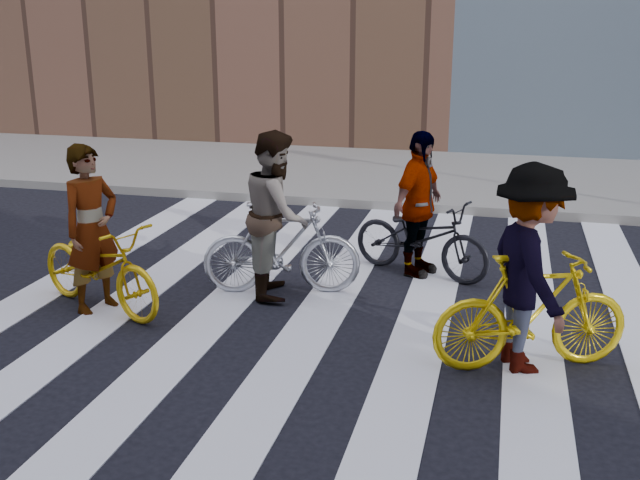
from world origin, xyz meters
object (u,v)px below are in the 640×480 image
at_px(bike_yellow_left, 99,266).
at_px(bike_silver_mid, 282,248).
at_px(rider_left, 92,229).
at_px(bike_yellow_right, 532,312).
at_px(rider_right, 529,269).
at_px(rider_rear, 418,204).
at_px(bike_dark_rear, 421,238).
at_px(rider_mid, 277,214).

bearing_deg(bike_yellow_left, bike_silver_mid, -38.24).
bearing_deg(rider_left, bike_yellow_right, -71.11).
xyz_separation_m(bike_yellow_left, bike_yellow_right, (4.49, -0.34, 0.05)).
bearing_deg(rider_right, rider_rear, 7.10).
bearing_deg(rider_rear, bike_yellow_left, 143.35).
height_order(bike_yellow_right, rider_right, rider_right).
bearing_deg(bike_silver_mid, bike_dark_rear, -68.95).
height_order(bike_dark_rear, rider_mid, rider_mid).
height_order(rider_right, rider_rear, rider_right).
xyz_separation_m(bike_dark_rear, rider_mid, (-1.52, -1.03, 0.47)).
bearing_deg(rider_right, rider_mid, 43.30).
relative_size(bike_silver_mid, rider_right, 0.95).
relative_size(bike_silver_mid, rider_left, 0.99).
distance_m(bike_dark_rear, rider_mid, 1.90).
xyz_separation_m(bike_yellow_left, rider_left, (-0.05, 0.00, 0.41)).
height_order(bike_dark_rear, rider_rear, rider_rear).
xyz_separation_m(bike_yellow_right, bike_dark_rear, (-1.26, 2.33, -0.07)).
relative_size(bike_dark_rear, rider_rear, 1.02).
height_order(bike_silver_mid, bike_yellow_right, bike_yellow_right).
height_order(bike_yellow_right, rider_mid, rider_mid).
distance_m(rider_left, rider_right, 4.50).
relative_size(rider_left, rider_rear, 1.02).
xyz_separation_m(bike_yellow_left, bike_dark_rear, (3.23, 1.99, -0.02)).
bearing_deg(bike_yellow_right, bike_yellow_left, 64.44).
relative_size(bike_yellow_left, rider_rear, 1.06).
relative_size(bike_dark_rear, rider_right, 0.96).
height_order(bike_yellow_left, bike_yellow_right, bike_yellow_right).
distance_m(bike_yellow_right, rider_left, 4.57).
bearing_deg(bike_dark_rear, rider_right, -131.32).
distance_m(bike_silver_mid, rider_left, 2.08).
xyz_separation_m(bike_silver_mid, bike_dark_rear, (1.47, 1.03, -0.06)).
relative_size(bike_silver_mid, rider_mid, 0.95).
height_order(bike_yellow_right, rider_rear, rider_rear).
height_order(bike_silver_mid, bike_dark_rear, bike_silver_mid).
xyz_separation_m(bike_silver_mid, rider_rear, (1.42, 1.03, 0.35)).
xyz_separation_m(rider_right, rider_rear, (-1.26, 2.33, -0.05)).
relative_size(bike_silver_mid, bike_dark_rear, 0.99).
height_order(rider_mid, rider_right, rider_right).
bearing_deg(bike_silver_mid, rider_left, 103.91).
relative_size(bike_silver_mid, rider_rear, 1.01).
relative_size(bike_yellow_right, bike_dark_rear, 1.00).
distance_m(bike_dark_rear, rider_right, 2.67).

